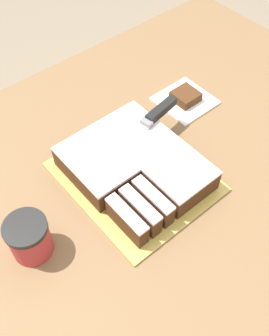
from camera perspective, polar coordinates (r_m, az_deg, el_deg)
name	(u,v)px	position (r m, az deg, el deg)	size (l,w,h in m)	color
ground_plane	(153,308)	(1.75, 2.67, -19.62)	(8.00, 8.00, 0.00)	#7F705B
countertop	(158,262)	(1.33, 3.41, -13.43)	(1.40, 1.10, 0.90)	brown
cake_board	(134,177)	(0.94, 0.00, -1.25)	(0.30, 0.35, 0.01)	gold
cake	(134,165)	(0.92, -0.02, 0.41)	(0.25, 0.31, 0.06)	#472814
knife	(151,119)	(0.97, 2.34, 7.06)	(0.30, 0.07, 0.02)	silver
coffee_cup	(29,238)	(0.83, -15.03, -9.76)	(0.09, 0.09, 0.09)	#B23333
paper_napkin	(185,101)	(1.13, 7.34, 9.68)	(0.14, 0.14, 0.01)	white
brownie	(186,96)	(1.12, 7.42, 10.29)	(0.07, 0.07, 0.03)	#472814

